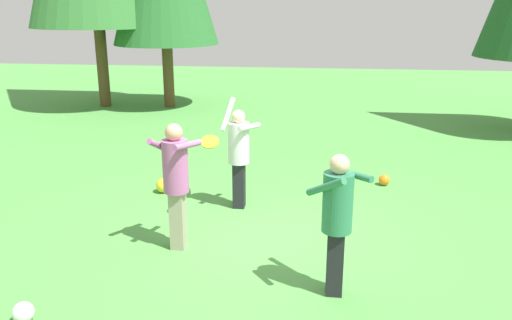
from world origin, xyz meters
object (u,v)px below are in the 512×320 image
(person_bystander, at_px, (337,213))
(frisbee, at_px, (210,142))
(person_thrower, at_px, (239,150))
(ball_orange, at_px, (384,180))
(ball_yellow, at_px, (164,185))
(ball_white, at_px, (23,312))
(person_catcher, at_px, (176,176))

(person_bystander, bearing_deg, frisbee, 0.00)
(person_thrower, xyz_separation_m, ball_orange, (2.49, 1.37, -0.87))
(ball_yellow, bearing_deg, ball_orange, 12.61)
(ball_yellow, xyz_separation_m, ball_orange, (3.92, 0.88, -0.03))
(ball_yellow, height_order, ball_white, ball_yellow)
(ball_yellow, distance_m, ball_white, 4.00)
(ball_yellow, xyz_separation_m, ball_white, (-0.33, -3.98, -0.02))
(person_catcher, relative_size, ball_orange, 8.68)
(person_bystander, bearing_deg, ball_orange, -59.52)
(person_bystander, bearing_deg, ball_yellow, -0.75)
(person_catcher, bearing_deg, frisbee, -0.00)
(person_bystander, height_order, frisbee, person_bystander)
(person_catcher, bearing_deg, person_thrower, -3.38)
(person_catcher, relative_size, person_bystander, 1.04)
(frisbee, bearing_deg, ball_white, -117.24)
(person_thrower, height_order, ball_yellow, person_thrower)
(frisbee, height_order, ball_white, frisbee)
(person_thrower, relative_size, ball_yellow, 6.72)
(person_bystander, bearing_deg, ball_white, 61.75)
(person_catcher, height_order, ball_yellow, person_catcher)
(person_catcher, bearing_deg, person_bystander, -96.32)
(person_thrower, bearing_deg, ball_white, -1.82)
(ball_white, bearing_deg, person_thrower, 63.20)
(person_bystander, bearing_deg, person_thrower, -14.16)
(person_thrower, distance_m, ball_yellow, 1.73)
(person_catcher, xyz_separation_m, ball_orange, (3.09, 2.94, -0.94))
(person_bystander, relative_size, frisbee, 6.02)
(person_thrower, relative_size, person_catcher, 1.03)
(person_catcher, xyz_separation_m, frisbee, (0.28, 0.88, 0.24))
(person_bystander, relative_size, ball_yellow, 6.28)
(person_thrower, height_order, person_bystander, person_thrower)
(ball_white, bearing_deg, person_bystander, 16.93)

